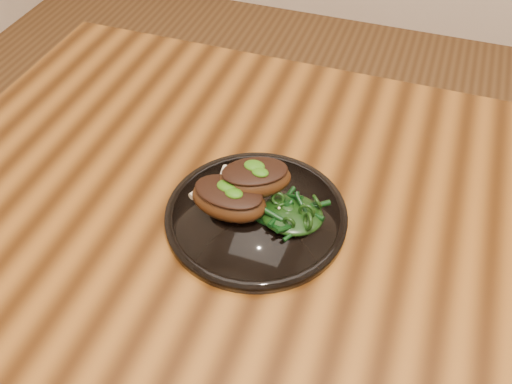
% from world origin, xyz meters
% --- Properties ---
extents(desk, '(1.60, 0.80, 0.75)m').
position_xyz_m(desk, '(0.00, 0.00, 0.67)').
color(desk, '#371A06').
rests_on(desk, ground).
extents(plate, '(0.26, 0.26, 0.02)m').
position_xyz_m(plate, '(-0.26, -0.02, 0.76)').
color(plate, black).
rests_on(plate, desk).
extents(lamb_chop_front, '(0.12, 0.09, 0.05)m').
position_xyz_m(lamb_chop_front, '(-0.30, -0.02, 0.79)').
color(lamb_chop_front, '#3D1F0B').
rests_on(lamb_chop_front, plate).
extents(lamb_chop_back, '(0.12, 0.11, 0.05)m').
position_xyz_m(lamb_chop_back, '(-0.28, 0.01, 0.81)').
color(lamb_chop_back, '#3D1F0B').
rests_on(lamb_chop_back, plate).
extents(herb_smear, '(0.08, 0.05, 0.01)m').
position_xyz_m(herb_smear, '(-0.30, 0.04, 0.77)').
color(herb_smear, '#1B4C08').
rests_on(herb_smear, plate).
extents(greens_heap, '(0.09, 0.08, 0.03)m').
position_xyz_m(greens_heap, '(-0.21, -0.01, 0.78)').
color(greens_heap, black).
rests_on(greens_heap, plate).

